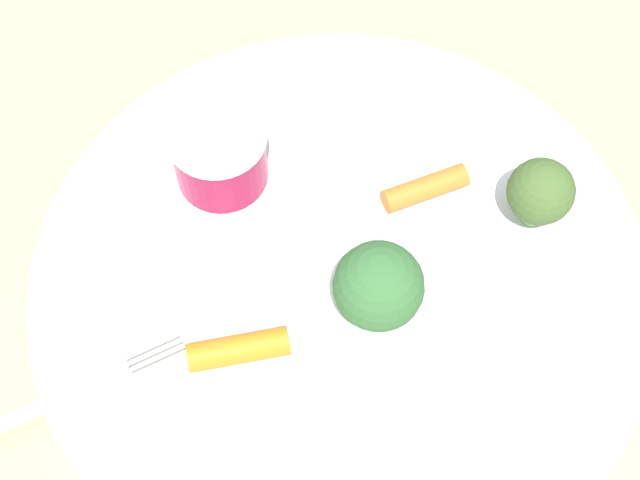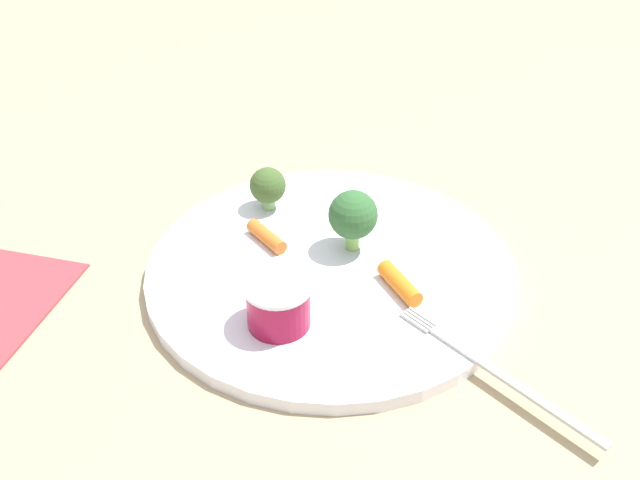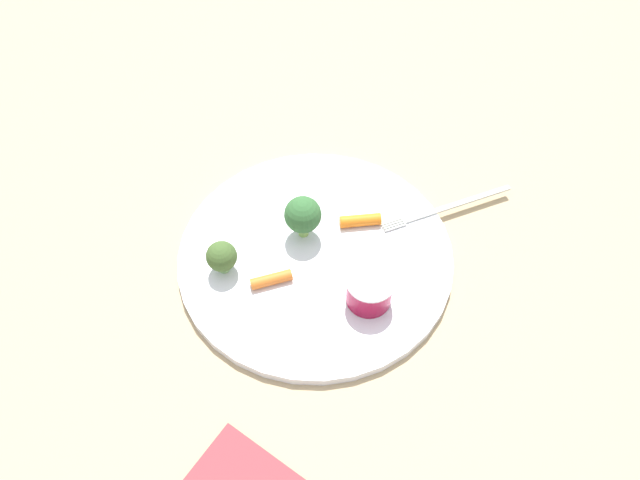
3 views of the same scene
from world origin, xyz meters
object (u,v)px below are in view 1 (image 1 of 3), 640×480
Objects in this scene: broccoli_floret_1 at (540,192)px; fork at (16,419)px; carrot_stick_0 at (425,188)px; broccoli_floret_0 at (378,287)px; carrot_stick_1 at (238,349)px; plate at (341,279)px; sauce_cup at (220,155)px.

fork is at bearing 60.57° from broccoli_floret_1.
broccoli_floret_1 is 0.06m from carrot_stick_0.
broccoli_floret_0 is at bearing 105.33° from carrot_stick_0.
carrot_stick_1 is at bearing 80.99° from carrot_stick_0.
broccoli_floret_0 is 0.35× the size of fork.
broccoli_floret_1 is at bearing -124.45° from plate.
carrot_stick_1 is at bearing 134.27° from sauce_cup.
broccoli_floret_0 is at bearing -126.24° from carrot_stick_1.
carrot_stick_0 is at bearing -96.49° from plate.
carrot_stick_0 is at bearing -74.67° from broccoli_floret_0.
broccoli_floret_0 is (-0.11, 0.02, 0.02)m from sauce_cup.
carrot_stick_1 reaches higher than plate.
carrot_stick_0 is (-0.09, -0.05, -0.01)m from sauce_cup.
broccoli_floret_0 is 0.07m from carrot_stick_1.
carrot_stick_0 is at bearing -99.01° from carrot_stick_1.
fork reaches higher than plate.
fork is (-0.01, 0.16, -0.02)m from sauce_cup.
plate is at bearing 83.51° from carrot_stick_0.
plate is 6.17× the size of sauce_cup.
sauce_cup reaches higher than carrot_stick_0.
broccoli_floret_1 is 0.26× the size of fork.
carrot_stick_0 reaches higher than plate.
carrot_stick_0 is 0.23m from fork.
broccoli_floret_0 is at bearing 71.58° from broccoli_floret_1.
broccoli_floret_0 is 1.16× the size of carrot_stick_1.
broccoli_floret_0 reaches higher than carrot_stick_0.
carrot_stick_1 is at bearing 53.76° from broccoli_floret_0.
plate is 6.87× the size of carrot_stick_0.
broccoli_floret_1 reaches higher than fork.
sauce_cup is at bearing -6.40° from plate.
broccoli_floret_1 is at bearing -156.64° from carrot_stick_0.
carrot_stick_0 is (-0.01, -0.06, 0.01)m from plate.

